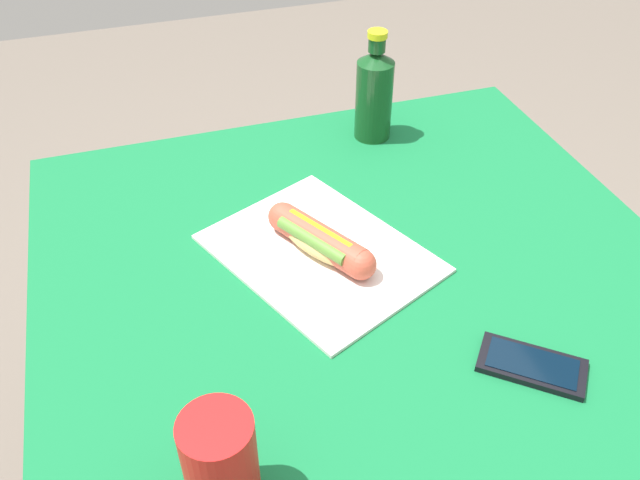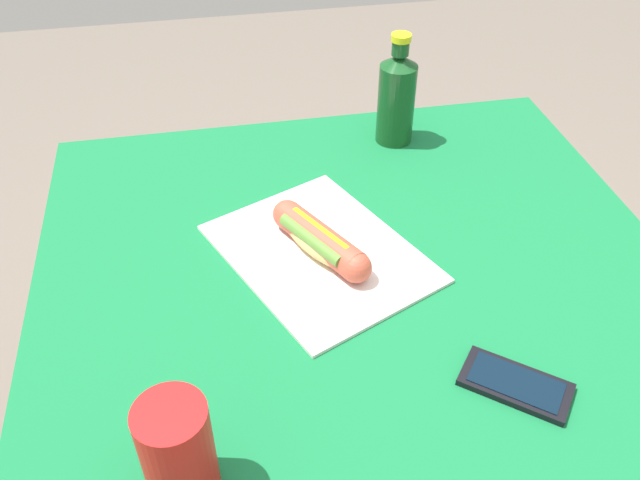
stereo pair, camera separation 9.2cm
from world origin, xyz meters
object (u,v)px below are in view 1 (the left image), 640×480
(hot_dog, at_px, (320,240))
(drinking_cup, at_px, (221,465))
(cell_phone, at_px, (532,365))
(soda_bottle, at_px, (374,93))

(hot_dog, relative_size, drinking_cup, 1.37)
(cell_phone, height_order, soda_bottle, soda_bottle)
(soda_bottle, xyz_separation_m, drinking_cup, (-0.67, 0.43, -0.02))
(hot_dog, distance_m, drinking_cup, 0.42)
(hot_dog, height_order, cell_phone, hot_dog)
(drinking_cup, bearing_deg, cell_phone, -81.80)
(hot_dog, bearing_deg, cell_phone, -146.65)
(cell_phone, xyz_separation_m, drinking_cup, (-0.06, 0.42, 0.06))
(hot_dog, height_order, drinking_cup, drinking_cup)
(cell_phone, height_order, drinking_cup, drinking_cup)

